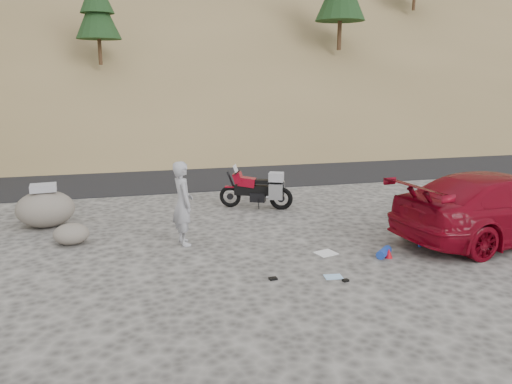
# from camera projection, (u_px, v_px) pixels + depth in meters

# --- Properties ---
(ground) EXTENTS (140.00, 140.00, 0.00)m
(ground) POSITION_uv_depth(u_px,v_px,m) (267.00, 244.00, 11.26)
(ground) COLOR #413F3C
(ground) RESTS_ON ground
(road) EXTENTS (120.00, 7.00, 0.05)m
(road) POSITION_uv_depth(u_px,v_px,m) (207.00, 172.00, 19.76)
(road) COLOR black
(road) RESTS_ON ground
(motorcycle) EXTENTS (2.00, 1.10, 1.27)m
(motorcycle) POSITION_uv_depth(u_px,v_px,m) (259.00, 190.00, 14.18)
(motorcycle) COLOR black
(motorcycle) RESTS_ON ground
(man) EXTENTS (0.56, 0.76, 1.89)m
(man) POSITION_uv_depth(u_px,v_px,m) (184.00, 244.00, 11.27)
(man) COLOR #9C9CA2
(man) RESTS_ON ground
(red_car) EXTENTS (5.61, 2.92, 1.55)m
(red_car) POSITION_uv_depth(u_px,v_px,m) (498.00, 239.00, 11.62)
(red_car) COLOR maroon
(red_car) RESTS_ON ground
(boulder) EXTENTS (1.52, 1.33, 1.10)m
(boulder) POSITION_uv_depth(u_px,v_px,m) (45.00, 208.00, 12.47)
(boulder) COLOR #5E5951
(boulder) RESTS_ON ground
(small_rock) EXTENTS (0.98, 0.93, 0.47)m
(small_rock) POSITION_uv_depth(u_px,v_px,m) (71.00, 234.00, 11.22)
(small_rock) COLOR #5E5951
(small_rock) RESTS_ON ground
(gear_white_cloth) EXTENTS (0.51, 0.48, 0.01)m
(gear_white_cloth) POSITION_uv_depth(u_px,v_px,m) (326.00, 253.00, 10.66)
(gear_white_cloth) COLOR white
(gear_white_cloth) RESTS_ON ground
(gear_blue_mat) EXTENTS (0.47, 0.45, 0.18)m
(gear_blue_mat) POSITION_uv_depth(u_px,v_px,m) (384.00, 252.00, 10.45)
(gear_blue_mat) COLOR #1C3EA9
(gear_blue_mat) RESTS_ON ground
(gear_bottle) EXTENTS (0.09, 0.09, 0.21)m
(gear_bottle) POSITION_uv_depth(u_px,v_px,m) (420.00, 242.00, 11.06)
(gear_bottle) COLOR #1C3EA9
(gear_bottle) RESTS_ON ground
(gear_funnel) EXTENTS (0.16, 0.16, 0.20)m
(gear_funnel) POSITION_uv_depth(u_px,v_px,m) (389.00, 253.00, 10.38)
(gear_funnel) COLOR red
(gear_funnel) RESTS_ON ground
(gear_glove_a) EXTENTS (0.16, 0.12, 0.04)m
(gear_glove_a) POSITION_uv_depth(u_px,v_px,m) (273.00, 279.00, 9.28)
(gear_glove_a) COLOR black
(gear_glove_a) RESTS_ON ground
(gear_glove_b) EXTENTS (0.13, 0.11, 0.04)m
(gear_glove_b) POSITION_uv_depth(u_px,v_px,m) (346.00, 280.00, 9.20)
(gear_glove_b) COLOR black
(gear_glove_b) RESTS_ON ground
(gear_blue_cloth) EXTENTS (0.36, 0.28, 0.01)m
(gear_blue_cloth) POSITION_uv_depth(u_px,v_px,m) (333.00, 277.00, 9.40)
(gear_blue_cloth) COLOR #9CCAF1
(gear_blue_cloth) RESTS_ON ground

